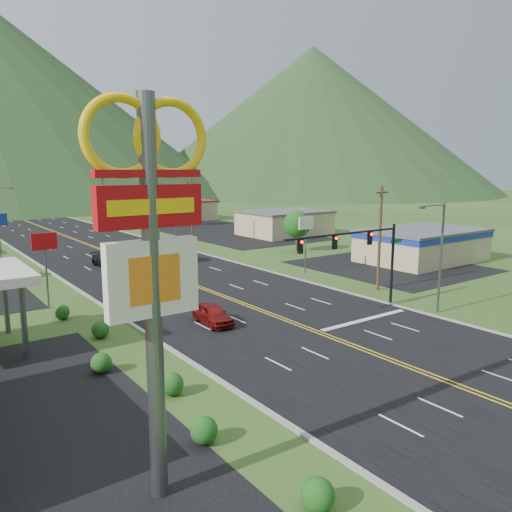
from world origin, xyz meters
TOP-DOWN VIEW (x-y plane):
  - ground at (0.00, 0.00)m, footprint 500.00×500.00m
  - road at (0.00, 0.00)m, footprint 20.00×460.00m
  - curb_west at (-10.15, 0.00)m, footprint 0.30×460.00m
  - pylon_sign at (-17.00, 2.00)m, footprint 4.32×0.60m
  - traffic_signal at (6.48, 14.00)m, footprint 13.10×0.43m
  - streetlight_east at (11.18, 10.00)m, footprint 3.28×0.25m
  - building_east_near at (30.00, 25.00)m, footprint 15.40×10.40m
  - building_east_mid at (32.00, 55.00)m, footprint 14.40×11.40m
  - building_east_far at (28.00, 90.00)m, footprint 16.40×12.40m
  - pole_sign_west_a at (-14.00, 30.00)m, footprint 2.00×0.18m
  - pole_sign_east_a at (13.00, 28.00)m, footprint 2.00×0.18m
  - pole_sign_east_b at (13.00, 60.00)m, footprint 2.00×0.18m
  - tree_east_a at (22.00, 40.00)m, footprint 3.84×3.84m
  - tree_east_b at (26.00, 78.00)m, footprint 3.84×3.84m
  - utility_pole_a at (13.50, 18.00)m, footprint 1.60×0.28m
  - utility_pole_b at (13.50, 55.00)m, footprint 1.60×0.28m
  - utility_pole_c at (13.50, 95.00)m, footprint 1.60×0.28m
  - utility_pole_d at (13.50, 135.00)m, footprint 1.60×0.28m
  - mountain_ne at (147.84, 176.19)m, footprint 180.00×180.00m
  - car_red_near at (-5.08, 18.08)m, footprint 2.13×4.58m
  - car_dark_mid at (-3.59, 44.90)m, footprint 2.92×5.56m
  - car_red_far at (5.82, 43.05)m, footprint 2.19×4.88m

SIDE VIEW (x-z plane):
  - ground at x=0.00m, z-range 0.00..0.00m
  - road at x=0.00m, z-range -0.02..0.02m
  - curb_west at x=-10.15m, z-range -0.07..0.07m
  - car_red_near at x=-5.08m, z-range 0.00..1.52m
  - car_dark_mid at x=-3.59m, z-range 0.00..1.54m
  - car_red_far at x=5.82m, z-range 0.00..1.56m
  - building_east_mid at x=32.00m, z-range 0.01..4.31m
  - building_east_far at x=28.00m, z-range 0.01..4.51m
  - building_east_near at x=30.00m, z-range 0.22..4.32m
  - tree_east_a at x=22.00m, z-range 0.98..6.80m
  - tree_east_b at x=26.00m, z-range 0.98..6.80m
  - pole_sign_west_a at x=-14.00m, z-range 1.85..8.25m
  - pole_sign_east_a at x=13.00m, z-range 1.85..8.25m
  - pole_sign_east_b at x=13.00m, z-range 1.85..8.25m
  - utility_pole_a at x=13.50m, z-range 0.13..10.13m
  - utility_pole_b at x=13.50m, z-range 0.13..10.13m
  - utility_pole_c at x=13.50m, z-range 0.13..10.13m
  - utility_pole_d at x=13.50m, z-range 0.13..10.13m
  - streetlight_east at x=11.18m, z-range 0.68..9.68m
  - traffic_signal at x=6.48m, z-range 1.83..8.83m
  - pylon_sign at x=-17.00m, z-range 2.30..16.30m
  - mountain_ne at x=147.84m, z-range 0.00..70.00m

